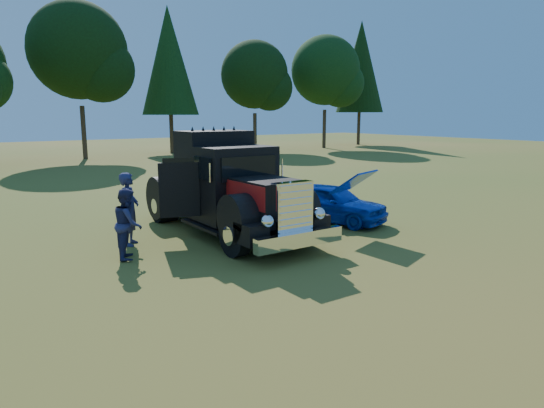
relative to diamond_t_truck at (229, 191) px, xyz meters
The scene contains 5 objects.
ground 2.74m from the diamond_t_truck, 117.19° to the right, with size 120.00×120.00×0.00m, color #3D5D1B.
diamond_t_truck is the anchor object (origin of this frame).
hotrod_coupe 3.63m from the diamond_t_truck, ahead, with size 2.64×4.27×1.89m.
spectator_near 2.84m from the diamond_t_truck, 169.72° to the left, with size 0.72×0.47×1.97m, color #1F244A.
spectator_far 3.32m from the diamond_t_truck, 167.96° to the right, with size 0.84×0.66×1.73m, color #21224F.
Camera 1 is at (-5.81, -9.96, 3.48)m, focal length 32.00 mm.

